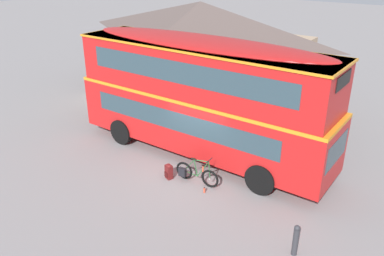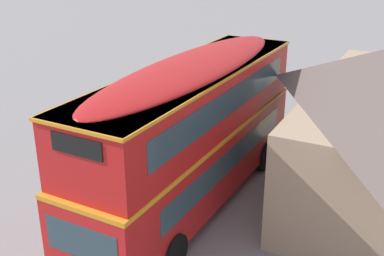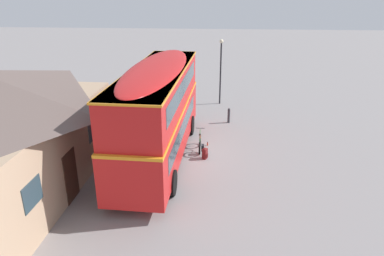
% 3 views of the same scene
% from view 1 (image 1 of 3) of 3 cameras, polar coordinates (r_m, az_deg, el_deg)
% --- Properties ---
extents(ground_plane, '(120.00, 120.00, 0.00)m').
position_cam_1_polar(ground_plane, '(15.16, 0.85, -6.00)').
color(ground_plane, gray).
extents(double_decker_bus, '(10.83, 2.93, 4.79)m').
position_cam_1_polar(double_decker_bus, '(15.22, 1.32, 5.09)').
color(double_decker_bus, black).
rests_on(double_decker_bus, ground).
extents(touring_bicycle, '(1.76, 0.50, 1.06)m').
position_cam_1_polar(touring_bicycle, '(14.14, 0.46, -6.64)').
color(touring_bicycle, black).
rests_on(touring_bicycle, ground).
extents(backpack_on_ground, '(0.34, 0.32, 0.58)m').
position_cam_1_polar(backpack_on_ground, '(14.46, -3.40, -6.28)').
color(backpack_on_ground, maroon).
rests_on(backpack_on_ground, ground).
extents(water_bottle_red_squeeze, '(0.07, 0.07, 0.21)m').
position_cam_1_polar(water_bottle_red_squeeze, '(13.74, 1.82, -9.02)').
color(water_bottle_red_squeeze, '#D84C33').
rests_on(water_bottle_red_squeeze, ground).
extents(pub_building, '(11.46, 6.93, 5.27)m').
position_cam_1_polar(pub_building, '(22.21, 1.20, 11.32)').
color(pub_building, tan).
rests_on(pub_building, ground).
extents(kerb_bollard, '(0.16, 0.16, 0.97)m').
position_cam_1_polar(kerb_bollard, '(11.39, 14.84, -15.44)').
color(kerb_bollard, '#333338').
rests_on(kerb_bollard, ground).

